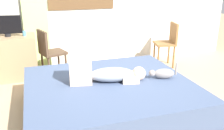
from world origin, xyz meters
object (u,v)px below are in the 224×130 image
at_px(person_lying, 104,73).
at_px(cup, 24,33).
at_px(chair_by_desk, 49,51).
at_px(bed, 109,99).
at_px(desk, 9,58).
at_px(tv_monitor, 7,26).
at_px(chair_spare, 168,41).
at_px(cat, 163,74).

relative_size(person_lying, cup, 11.07).
relative_size(cup, chair_by_desk, 0.10).
relative_size(bed, cup, 24.15).
bearing_deg(desk, chair_by_desk, -20.95).
distance_m(tv_monitor, chair_spare, 2.93).
bearing_deg(tv_monitor, chair_spare, -5.19).
height_order(tv_monitor, cup, tv_monitor).
xyz_separation_m(cat, desk, (-1.94, 1.84, -0.15)).
bearing_deg(chair_by_desk, person_lying, -69.26).
distance_m(desk, tv_monitor, 0.55).
height_order(cat, cup, cup).
distance_m(bed, tv_monitor, 2.25).
bearing_deg(cat, person_lying, 169.33).
bearing_deg(desk, tv_monitor, -0.00).
bearing_deg(tv_monitor, bed, -54.97).
distance_m(tv_monitor, chair_by_desk, 0.80).
bearing_deg(bed, tv_monitor, 125.03).
height_order(cup, chair_by_desk, chair_by_desk).
bearing_deg(cup, cat, -47.39).
height_order(person_lying, chair_by_desk, chair_by_desk).
height_order(cat, tv_monitor, tv_monitor).
bearing_deg(tv_monitor, cat, -43.85).
distance_m(cup, chair_spare, 2.65).
relative_size(cat, chair_spare, 0.41).
height_order(cat, chair_by_desk, chair_by_desk).
bearing_deg(person_lying, chair_by_desk, 110.74).
bearing_deg(bed, cup, 119.48).
distance_m(cat, cup, 2.45).
bearing_deg(chair_by_desk, bed, -68.31).
distance_m(bed, chair_spare, 2.25).
bearing_deg(chair_by_desk, tv_monitor, 158.28).
relative_size(tv_monitor, chair_spare, 0.56).
distance_m(desk, cup, 0.51).
xyz_separation_m(bed, person_lying, (-0.05, 0.05, 0.34)).
bearing_deg(cat, desk, 136.53).
relative_size(bed, person_lying, 2.18).
bearing_deg(desk, cat, -43.47).
height_order(desk, chair_by_desk, chair_by_desk).
bearing_deg(chair_by_desk, cat, -51.07).
height_order(bed, tv_monitor, tv_monitor).
bearing_deg(bed, person_lying, 132.21).
height_order(bed, cat, cat).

